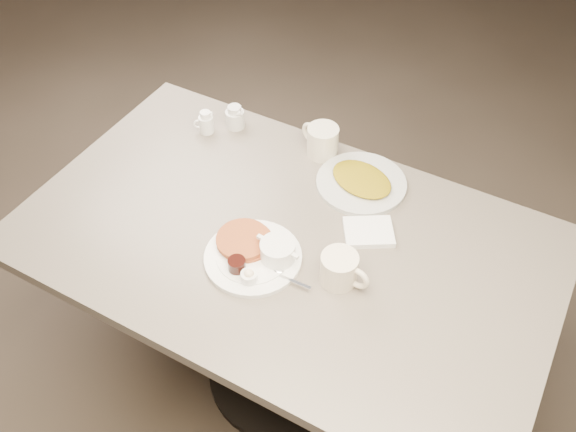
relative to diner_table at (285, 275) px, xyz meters
The scene contains 9 objects.
room 0.82m from the diner_table, ahead, with size 7.04×8.04×2.84m.
diner_table is the anchor object (origin of this frame).
main_plate 0.22m from the diner_table, 106.73° to the right, with size 0.34×0.29×0.07m.
coffee_mug_near 0.30m from the diner_table, 16.73° to the right, with size 0.14×0.11×0.09m.
napkin 0.30m from the diner_table, 32.10° to the left, with size 0.17×0.16×0.02m.
coffee_mug_far 0.44m from the diner_table, 101.28° to the left, with size 0.15×0.13×0.10m.
creamer_left 0.58m from the diner_table, 147.93° to the left, with size 0.07×0.06×0.08m.
creamer_right 0.57m from the diner_table, 137.47° to the left, with size 0.09×0.07×0.08m.
hash_plate 0.37m from the diner_table, 71.57° to the left, with size 0.35×0.35×0.04m.
Camera 1 is at (0.57, -1.00, 2.06)m, focal length 38.53 mm.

